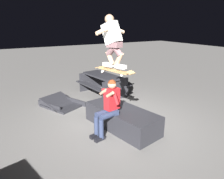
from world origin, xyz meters
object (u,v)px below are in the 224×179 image
(person_sitting_on_ledge, at_px, (108,105))
(skateboard, at_px, (114,71))
(kicker_ramp, at_px, (62,104))
(picnic_table_back, at_px, (103,81))
(skater_airborne, at_px, (112,39))
(ledge_box_main, at_px, (122,118))

(person_sitting_on_ledge, relative_size, skateboard, 1.31)
(kicker_ramp, xyz_separation_m, picnic_table_back, (0.39, -1.72, 0.44))
(person_sitting_on_ledge, bearing_deg, skateboard, -90.23)
(kicker_ramp, bearing_deg, person_sitting_on_ledge, -169.51)
(skater_airborne, height_order, picnic_table_back, skater_airborne)
(skater_airborne, height_order, kicker_ramp, skater_airborne)
(picnic_table_back, bearing_deg, skateboard, 157.42)
(picnic_table_back, bearing_deg, kicker_ramp, 102.75)
(skateboard, bearing_deg, kicker_ramp, 14.10)
(ledge_box_main, height_order, person_sitting_on_ledge, person_sitting_on_ledge)
(skateboard, relative_size, skater_airborne, 0.92)
(skater_airborne, relative_size, kicker_ramp, 0.79)
(ledge_box_main, relative_size, skateboard, 1.96)
(kicker_ramp, distance_m, picnic_table_back, 1.81)
(skater_airborne, bearing_deg, skateboard, -160.67)
(picnic_table_back, bearing_deg, ledge_box_main, 162.28)
(ledge_box_main, xyz_separation_m, skateboard, (-0.13, 0.30, 1.30))
(ledge_box_main, relative_size, picnic_table_back, 1.09)
(skateboard, relative_size, kicker_ramp, 0.73)
(person_sitting_on_ledge, bearing_deg, kicker_ramp, 10.49)
(kicker_ramp, relative_size, picnic_table_back, 0.76)
(person_sitting_on_ledge, height_order, skateboard, skateboard)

